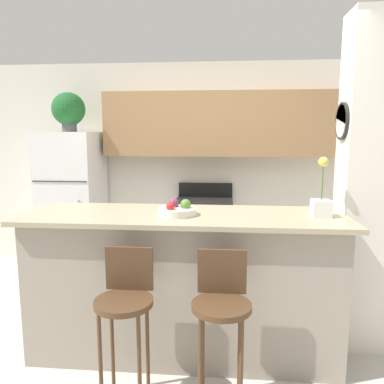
% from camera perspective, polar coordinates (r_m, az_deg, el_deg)
% --- Properties ---
extents(ground_plane, '(14.00, 14.00, 0.00)m').
position_cam_1_polar(ground_plane, '(3.19, -1.23, -22.93)').
color(ground_plane, beige).
extents(wall_back, '(5.60, 0.38, 2.55)m').
position_cam_1_polar(wall_back, '(4.66, 2.72, 6.69)').
color(wall_back, silver).
rests_on(wall_back, ground_plane).
extents(pillar_right, '(0.38, 0.32, 2.55)m').
position_cam_1_polar(pillar_right, '(3.12, 24.73, 0.69)').
color(pillar_right, silver).
rests_on(pillar_right, ground_plane).
extents(counter_bar, '(2.38, 0.75, 1.09)m').
position_cam_1_polar(counter_bar, '(2.93, -1.27, -13.74)').
color(counter_bar, gray).
rests_on(counter_bar, ground_plane).
extents(refrigerator, '(0.66, 0.72, 1.70)m').
position_cam_1_polar(refrigerator, '(4.78, -17.66, -1.58)').
color(refrigerator, white).
rests_on(refrigerator, ground_plane).
extents(stove_range, '(0.67, 0.62, 1.07)m').
position_cam_1_polar(stove_range, '(4.56, 1.84, -6.68)').
color(stove_range, silver).
rests_on(stove_range, ground_plane).
extents(bar_stool_left, '(0.36, 0.36, 0.98)m').
position_cam_1_polar(bar_stool_left, '(2.42, -10.12, -16.40)').
color(bar_stool_left, '#4C331E').
rests_on(bar_stool_left, ground_plane).
extents(bar_stool_right, '(0.36, 0.36, 0.98)m').
position_cam_1_polar(bar_stool_right, '(2.34, 4.52, -17.15)').
color(bar_stool_right, '#4C331E').
rests_on(bar_stool_right, ground_plane).
extents(potted_plant_on_fridge, '(0.39, 0.39, 0.46)m').
position_cam_1_polar(potted_plant_on_fridge, '(4.72, -18.29, 11.77)').
color(potted_plant_on_fridge, '#4C4C51').
rests_on(potted_plant_on_fridge, refrigerator).
extents(orchid_vase, '(0.13, 0.13, 0.43)m').
position_cam_1_polar(orchid_vase, '(2.81, 19.11, -1.38)').
color(orchid_vase, white).
rests_on(orchid_vase, counter_bar).
extents(fruit_bowl, '(0.28, 0.28, 0.11)m').
position_cam_1_polar(fruit_bowl, '(2.73, -2.27, -2.74)').
color(fruit_bowl, silver).
rests_on(fruit_bowl, counter_bar).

